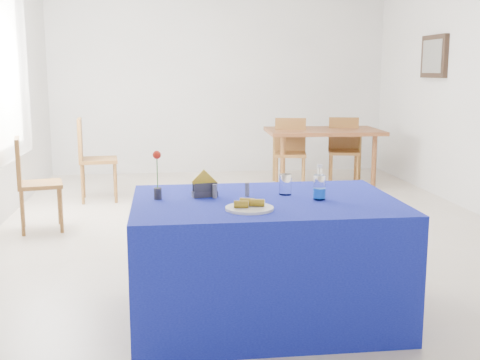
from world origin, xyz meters
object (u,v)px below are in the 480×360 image
object	(u,v)px
oak_table	(323,135)
chair_bg_right	(344,146)
chair_bg_left	(290,148)
plate	(249,208)
chair_win_b	(90,154)
chair_win_a	(30,177)
blue_table	(265,259)
water_bottle	(319,188)

from	to	relation	value
oak_table	chair_bg_right	world-z (taller)	chair_bg_right
oak_table	chair_bg_left	world-z (taller)	chair_bg_left
plate	chair_win_b	bearing A→B (deg)	108.76
chair_bg_right	chair_win_a	world-z (taller)	chair_win_a
blue_table	chair_win_a	xyz separation A→B (m)	(-1.88, 2.33, 0.14)
water_bottle	oak_table	bearing A→B (deg)	74.61
oak_table	chair_win_b	distance (m)	3.06
chair_bg_right	chair_win_b	distance (m)	3.36
chair_win_a	chair_win_b	bearing A→B (deg)	-29.14
chair_bg_left	chair_win_a	bearing A→B (deg)	-136.36
plate	chair_bg_right	size ratio (longest dim) A/B	0.30
plate	water_bottle	world-z (taller)	water_bottle
plate	chair_bg_left	bearing A→B (deg)	75.13
blue_table	chair_win_a	size ratio (longest dim) A/B	1.76
blue_table	water_bottle	size ratio (longest dim) A/B	7.44
water_bottle	chair_win_b	bearing A→B (deg)	115.76
chair_bg_left	chair_bg_right	distance (m)	0.79
oak_table	chair_bg_right	size ratio (longest dim) A/B	1.71
oak_table	chair_win_b	world-z (taller)	chair_win_b
plate	oak_table	world-z (taller)	plate
oak_table	chair_win_a	world-z (taller)	chair_win_a
chair_win_b	chair_win_a	bearing A→B (deg)	157.28
oak_table	chair_bg_right	bearing A→B (deg)	7.79
chair_bg_right	oak_table	bearing A→B (deg)	-159.51
blue_table	chair_win_b	distance (m)	3.95
blue_table	chair_bg_right	xyz separation A→B (m)	(1.82, 4.34, 0.14)
oak_table	chair_bg_left	distance (m)	0.51
blue_table	chair_win_b	xyz separation A→B (m)	(-1.47, 3.66, 0.19)
water_bottle	chair_bg_left	size ratio (longest dim) A/B	0.24
blue_table	chair_win_a	bearing A→B (deg)	128.82
chair_win_b	chair_bg_left	bearing A→B (deg)	-83.86
chair_bg_right	chair_win_a	bearing A→B (deg)	-138.84
chair_win_a	water_bottle	bearing A→B (deg)	-149.34
plate	chair_bg_left	xyz separation A→B (m)	(1.18, 4.45, -0.24)
chair_bg_right	chair_bg_left	bearing A→B (deg)	-156.24
water_bottle	chair_bg_right	distance (m)	4.65
blue_table	water_bottle	bearing A→B (deg)	-8.91
chair_bg_right	chair_win_a	distance (m)	4.21
water_bottle	chair_win_a	world-z (taller)	water_bottle
plate	chair_win_b	xyz separation A→B (m)	(-1.33, 3.93, -0.20)
chair_bg_right	chair_win_b	xyz separation A→B (m)	(-3.29, -0.68, 0.04)
chair_bg_right	chair_win_b	size ratio (longest dim) A/B	0.92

